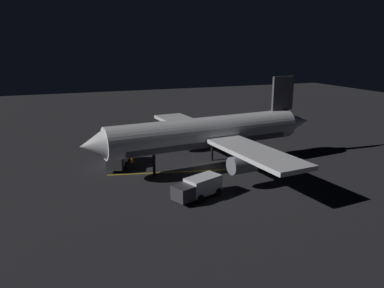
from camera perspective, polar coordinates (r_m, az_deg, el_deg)
name	(u,v)px	position (r m, az deg, el deg)	size (l,w,h in m)	color
ground_plane	(206,168)	(50.65, 2.12, -3.73)	(180.00, 180.00, 0.20)	black
apron_guide_stripe	(179,172)	(48.92, -2.03, -4.29)	(0.24, 18.50, 0.01)	gold
airliner	(210,133)	(49.59, 2.75, 1.65)	(33.07, 34.38, 11.79)	white
baggage_truck	(119,157)	(51.94, -11.18, -1.93)	(6.79, 4.16, 2.47)	silver
catering_truck	(199,188)	(40.46, 1.04, -6.71)	(4.10, 6.13, 2.29)	silver
ground_crew_worker	(132,162)	(50.50, -9.20, -2.80)	(0.40, 0.40, 1.74)	black
traffic_cone_near_left	(116,158)	(55.02, -11.54, -2.12)	(0.50, 0.50, 0.55)	#EA590F
traffic_cone_near_right	(131,166)	(51.00, -9.31, -3.38)	(0.50, 0.50, 0.55)	#EA590F
traffic_cone_under_wing	(213,192)	(41.74, 3.19, -7.42)	(0.50, 0.50, 0.55)	#EA590F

